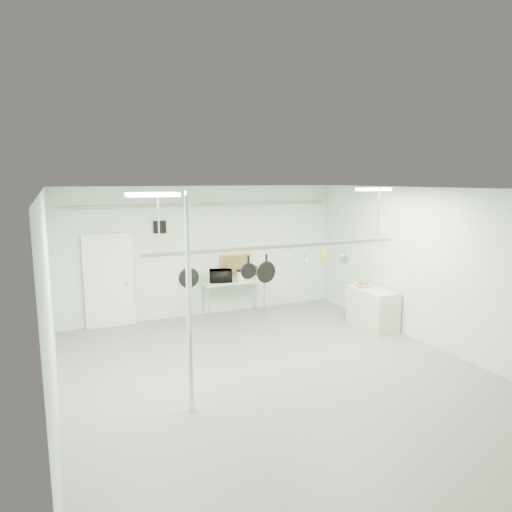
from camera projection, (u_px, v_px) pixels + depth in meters
name	position (u px, v px, depth m)	size (l,w,h in m)	color
floor	(277.00, 374.00, 7.94)	(8.00, 8.00, 0.00)	gray
ceiling	(278.00, 190.00, 7.41)	(7.00, 8.00, 0.02)	silver
back_wall	(205.00, 251.00, 11.27)	(7.00, 0.02, 3.20)	silver
right_wall	(434.00, 268.00, 9.08)	(0.02, 8.00, 3.20)	silver
door	(109.00, 282.00, 10.39)	(1.10, 0.10, 2.20)	silver
wall_vent	(160.00, 227.00, 10.70)	(0.30, 0.04, 0.30)	black
conduit_pipe	(205.00, 205.00, 11.00)	(0.07, 0.07, 6.60)	gray
chrome_pole	(189.00, 305.00, 6.45)	(0.08, 0.08, 3.20)	silver
prep_table	(233.00, 283.00, 11.29)	(1.60, 0.70, 0.91)	#A5C2B3
side_cabinet	(373.00, 308.00, 10.40)	(0.60, 1.20, 0.90)	beige
pot_rack	(280.00, 245.00, 7.92)	(4.80, 0.06, 1.00)	#B7B7BC
light_panel_left	(153.00, 195.00, 5.81)	(0.65, 0.30, 0.05)	white
light_panel_right	(374.00, 189.00, 8.92)	(0.65, 0.30, 0.05)	white
microwave	(221.00, 276.00, 11.02)	(0.54, 0.36, 0.30)	black
coffee_canister	(240.00, 276.00, 11.18)	(0.16, 0.16, 0.23)	silver
painting_large	(236.00, 266.00, 11.57)	(0.78, 0.05, 0.58)	#BE6F33
painting_small	(252.00, 270.00, 11.78)	(0.30, 0.04, 0.25)	#372213
fruit_bowl	(363.00, 285.00, 10.51)	(0.33, 0.33, 0.08)	silver
skillet_left	(189.00, 274.00, 7.32)	(0.33, 0.06, 0.46)	black
skillet_mid	(248.00, 267.00, 7.74)	(0.28, 0.06, 0.39)	black
skillet_right	(266.00, 268.00, 7.88)	(0.38, 0.06, 0.50)	black
whisk	(305.00, 260.00, 8.18)	(0.17, 0.17, 0.31)	silver
grater	(324.00, 256.00, 8.33)	(0.09, 0.02, 0.22)	yellow
saucepan	(344.00, 256.00, 8.51)	(0.16, 0.09, 0.28)	#BABABF
fruit_cluster	(363.00, 284.00, 10.51)	(0.24, 0.24, 0.09)	#A20F14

